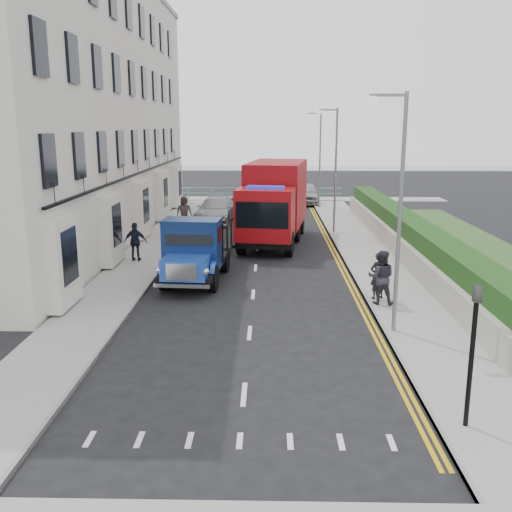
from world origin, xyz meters
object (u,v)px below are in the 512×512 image
(bedford_lorry, at_px, (193,255))
(pedestrian_east_near, at_px, (378,276))
(lamp_mid, at_px, (334,164))
(red_lorry, at_px, (274,200))
(lamp_far, at_px, (318,154))
(lamp_near, at_px, (396,201))
(parked_car_front, at_px, (192,258))

(bedford_lorry, relative_size, pedestrian_east_near, 3.34)
(lamp_mid, xyz_separation_m, bedford_lorry, (-6.53, -10.69, -2.81))
(red_lorry, bearing_deg, lamp_mid, 43.76)
(lamp_far, bearing_deg, pedestrian_east_near, -89.44)
(pedestrian_east_near, bearing_deg, lamp_near, 64.06)
(lamp_near, distance_m, pedestrian_east_near, 4.44)
(bedford_lorry, bearing_deg, lamp_far, 76.67)
(lamp_mid, distance_m, bedford_lorry, 12.84)
(parked_car_front, height_order, pedestrian_east_near, pedestrian_east_near)
(lamp_near, distance_m, bedford_lorry, 8.88)
(red_lorry, bearing_deg, lamp_near, -68.06)
(lamp_mid, bearing_deg, bedford_lorry, -121.44)
(lamp_mid, height_order, bedford_lorry, lamp_mid)
(lamp_near, height_order, lamp_far, same)
(lamp_mid, distance_m, pedestrian_east_near, 13.14)
(lamp_near, relative_size, pedestrian_east_near, 4.19)
(lamp_near, height_order, lamp_mid, same)
(lamp_far, xyz_separation_m, red_lorry, (-3.31, -12.36, -1.77))
(lamp_near, xyz_separation_m, parked_car_front, (-6.78, 6.80, -3.29))
(lamp_far, distance_m, pedestrian_east_near, 22.98)
(lamp_near, relative_size, lamp_far, 1.00)
(lamp_near, distance_m, red_lorry, 14.15)
(bedford_lorry, bearing_deg, lamp_near, -34.92)
(parked_car_front, distance_m, pedestrian_east_near, 7.86)
(red_lorry, height_order, parked_car_front, red_lorry)
(pedestrian_east_near, bearing_deg, bedford_lorry, -39.17)
(lamp_mid, bearing_deg, lamp_near, -90.00)
(lamp_mid, height_order, lamp_far, same)
(parked_car_front, xyz_separation_m, pedestrian_east_near, (7.00, -3.57, 0.25))
(bedford_lorry, bearing_deg, lamp_mid, 62.76)
(bedford_lorry, distance_m, parked_car_front, 1.58)
(lamp_mid, relative_size, bedford_lorry, 1.25)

